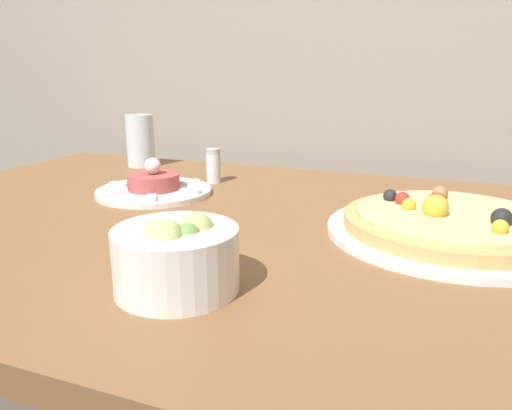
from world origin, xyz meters
name	(u,v)px	position (x,y,z in m)	size (l,w,h in m)	color
dining_table	(253,281)	(0.00, 0.43, 0.69)	(1.40, 0.87, 0.79)	brown
pizza_plate	(452,224)	(0.29, 0.48, 0.81)	(0.35, 0.35, 0.06)	white
tartare_plate	(154,187)	(-0.24, 0.53, 0.81)	(0.22, 0.22, 0.07)	white
small_bowl	(176,255)	(0.01, 0.18, 0.83)	(0.14, 0.14, 0.09)	white
drinking_glass	(141,141)	(-0.43, 0.76, 0.85)	(0.07, 0.07, 0.13)	silver
salt_shaker	(213,166)	(-0.18, 0.66, 0.83)	(0.03, 0.03, 0.07)	silver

